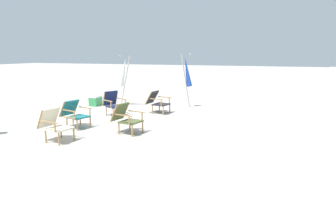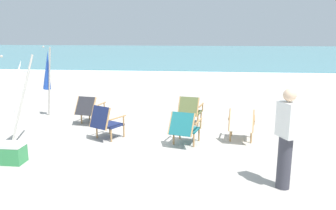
{
  "view_description": "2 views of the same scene",
  "coord_description": "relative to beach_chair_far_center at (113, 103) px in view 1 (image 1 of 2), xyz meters",
  "views": [
    {
      "loc": [
        8.1,
        5.21,
        2.12
      ],
      "look_at": [
        -0.04,
        2.35,
        0.6
      ],
      "focal_mm": 32.0,
      "sensor_mm": 36.0,
      "label": 1
    },
    {
      "loc": [
        1.49,
        -7.05,
        2.46
      ],
      "look_at": [
        0.54,
        1.56,
        0.54
      ],
      "focal_mm": 35.0,
      "sensor_mm": 36.0,
      "label": 2
    }
  ],
  "objects": [
    {
      "name": "ground_plane",
      "position": [
        0.77,
        -0.12,
        -0.43
      ],
      "size": [
        80.0,
        80.0,
        0.0
      ],
      "primitive_type": "plane",
      "color": "#B2AAA0"
    },
    {
      "name": "beach_chair_front_right",
      "position": [
        -0.84,
        1.28,
        -0.01
      ],
      "size": [
        0.7,
        0.86,
        0.78
      ],
      "color": "#28282D",
      "rests_on": "ground"
    },
    {
      "name": "beach_chair_back_right",
      "position": [
        1.86,
        -0.2,
        -0.01
      ],
      "size": [
        0.75,
        0.89,
        0.77
      ],
      "color": "#196066",
      "rests_on": "ground"
    },
    {
      "name": "beach_chair_back_left",
      "position": [
        3.14,
        0.18,
        -0.01
      ],
      "size": [
        0.67,
        0.8,
        0.8
      ],
      "color": "beige",
      "rests_on": "ground"
    },
    {
      "name": "beach_chair_far_center",
      "position": [
        0.0,
        0.0,
        0.0
      ],
      "size": [
        0.82,
        0.86,
        0.82
      ],
      "color": "#19234C",
      "rests_on": "ground"
    },
    {
      "name": "cooler_box",
      "position": [
        -1.39,
        -1.6,
        -0.23
      ],
      "size": [
        0.49,
        0.35,
        0.4
      ],
      "color": "#338C4C",
      "rests_on": "ground"
    },
    {
      "name": "umbrella_furled_blue",
      "position": [
        -2.3,
        1.96,
        0.94
      ],
      "size": [
        0.49,
        0.45,
        2.09
      ],
      "color": "#B7B2A8",
      "rests_on": "ground"
    },
    {
      "name": "beach_chair_mid_center",
      "position": [
        1.91,
        1.46,
        -0.01
      ],
      "size": [
        0.7,
        0.83,
        0.79
      ],
      "color": "#515B33",
      "rests_on": "ground"
    },
    {
      "name": "umbrella_furled_white",
      "position": [
        -1.82,
        -0.53,
        0.88
      ],
      "size": [
        0.51,
        0.75,
        2.02
      ],
      "color": "#B7B2A8",
      "rests_on": "ground"
    }
  ]
}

